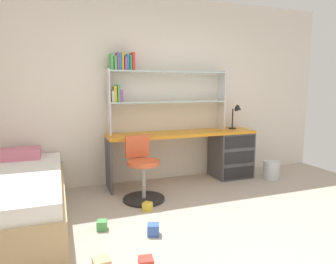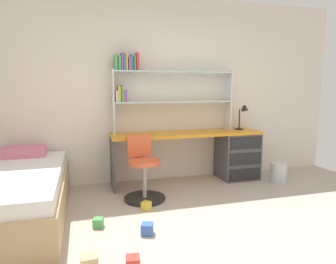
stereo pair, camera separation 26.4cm
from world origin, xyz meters
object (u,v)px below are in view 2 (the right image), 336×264
toy_block_blue_1 (147,229)px  toy_block_yellow_3 (146,206)px  bookshelf_hutch (156,85)px  swivel_chair (144,174)px  toy_block_natural_0 (89,263)px  toy_block_green_4 (98,223)px  toy_block_red_2 (133,263)px  desk_lamp (244,113)px  waste_bin (279,172)px  desk (224,152)px  bed_platform (15,196)px

toy_block_blue_1 → toy_block_yellow_3: 0.59m
bookshelf_hutch → toy_block_yellow_3: bookshelf_hutch is taller
bookshelf_hutch → toy_block_blue_1: bearing=-106.9°
swivel_chair → toy_block_natural_0: swivel_chair is taller
toy_block_blue_1 → toy_block_green_4: size_ratio=1.15×
bookshelf_hutch → toy_block_red_2: bearing=-108.5°
desk_lamp → bookshelf_hutch: bearing=175.8°
swivel_chair → desk_lamp: bearing=17.3°
toy_block_blue_1 → toy_block_green_4: 0.52m
toy_block_natural_0 → toy_block_yellow_3: toy_block_natural_0 is taller
swivel_chair → waste_bin: 2.09m
desk → toy_block_green_4: bearing=-149.7°
toy_block_blue_1 → waste_bin: bearing=25.6°
waste_bin → toy_block_red_2: 2.93m
desk → bookshelf_hutch: size_ratio=1.25×
desk → bed_platform: desk is taller
swivel_chair → toy_block_natural_0: (-0.70, -1.37, -0.25)m
toy_block_natural_0 → toy_block_green_4: 0.73m
toy_block_yellow_3 → toy_block_red_2: bearing=-106.8°
waste_bin → toy_block_green_4: (-2.67, -0.79, -0.09)m
desk_lamp → bed_platform: size_ratio=0.19×
toy_block_green_4 → bed_platform: bearing=153.3°
desk → toy_block_blue_1: desk is taller
desk_lamp → toy_block_natural_0: 3.19m
toy_block_blue_1 → toy_block_natural_0: bearing=-140.8°
toy_block_natural_0 → desk: bearing=42.3°
waste_bin → toy_block_yellow_3: (-2.12, -0.49, -0.09)m
swivel_chair → toy_block_natural_0: size_ratio=6.33×
bed_platform → toy_block_natural_0: size_ratio=15.74×
swivel_chair → waste_bin: bearing=3.9°
swivel_chair → toy_block_natural_0: 1.56m
desk → waste_bin: size_ratio=7.88×
desk_lamp → toy_block_red_2: (-2.06, -1.98, -0.95)m
toy_block_yellow_3 → toy_block_green_4: bearing=-151.5°
waste_bin → toy_block_red_2: size_ratio=2.58×
bookshelf_hutch → toy_block_green_4: size_ratio=18.84×
toy_block_yellow_3 → bed_platform: bearing=175.1°
bed_platform → swivel_chair: bearing=9.1°
toy_block_natural_0 → toy_block_red_2: toy_block_natural_0 is taller
toy_block_natural_0 → toy_block_blue_1: (0.55, 0.45, -0.01)m
waste_bin → toy_block_red_2: bearing=-146.9°
desk → swivel_chair: size_ratio=2.77×
desk → toy_block_yellow_3: desk is taller
swivel_chair → toy_block_natural_0: bearing=-117.0°
bookshelf_hutch → toy_block_blue_1: size_ratio=16.37×
bed_platform → toy_block_green_4: bearing=-26.7°
desk → toy_block_blue_1: 2.10m
toy_block_green_4 → bookshelf_hutch: bearing=54.3°
desk → toy_block_green_4: size_ratio=23.46×
desk → desk_lamp: bearing=6.0°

